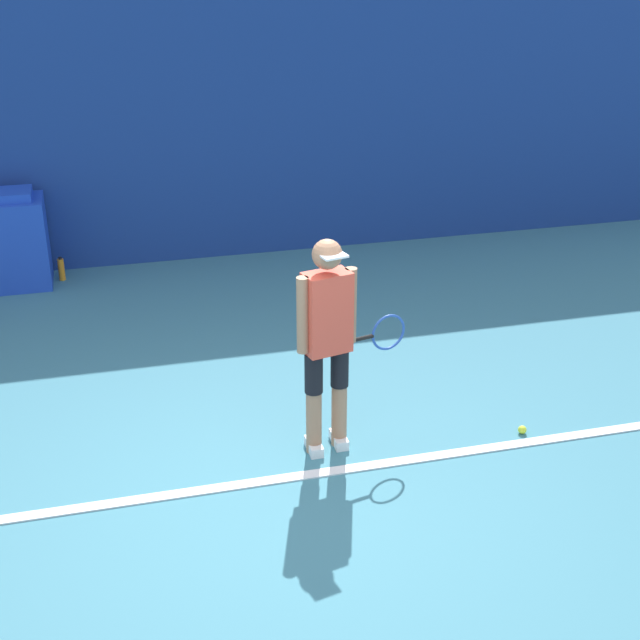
% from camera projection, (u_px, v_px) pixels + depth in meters
% --- Properties ---
extents(ground_plane, '(24.00, 24.00, 0.00)m').
position_uv_depth(ground_plane, '(290.00, 500.00, 6.30)').
color(ground_plane, teal).
extents(back_wall, '(24.00, 0.10, 3.07)m').
position_uv_depth(back_wall, '(188.00, 132.00, 10.26)').
color(back_wall, navy).
rests_on(back_wall, ground_plane).
extents(court_baseline, '(21.60, 0.10, 0.01)m').
position_uv_depth(court_baseline, '(282.00, 479.00, 6.53)').
color(court_baseline, white).
rests_on(court_baseline, ground_plane).
extents(tennis_player, '(0.90, 0.34, 1.70)m').
position_uv_depth(tennis_player, '(328.00, 337.00, 6.55)').
color(tennis_player, '#A37556').
rests_on(tennis_player, ground_plane).
extents(tennis_ball, '(0.07, 0.07, 0.07)m').
position_uv_depth(tennis_ball, '(522.00, 430.00, 7.11)').
color(tennis_ball, '#D1E533').
rests_on(tennis_ball, ground_plane).
extents(covered_chair, '(0.70, 0.62, 1.09)m').
position_uv_depth(covered_chair, '(15.00, 241.00, 9.84)').
color(covered_chair, blue).
rests_on(covered_chair, ground_plane).
extents(water_bottle, '(0.07, 0.07, 0.27)m').
position_uv_depth(water_bottle, '(61.00, 269.00, 10.13)').
color(water_bottle, orange).
rests_on(water_bottle, ground_plane).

